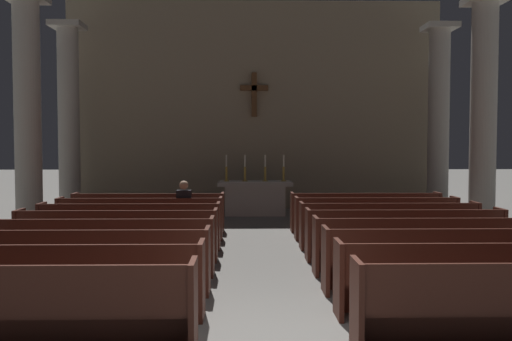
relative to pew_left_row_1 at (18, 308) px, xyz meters
The scene contains 26 objects.
pew_left_row_1 is the anchor object (origin of this frame).
pew_left_row_2 1.12m from the pew_left_row_1, 90.00° to the left, with size 3.60×0.50×0.95m.
pew_left_row_3 2.24m from the pew_left_row_1, 90.00° to the left, with size 3.60×0.50×0.95m.
pew_left_row_4 3.35m from the pew_left_row_1, 90.00° to the left, with size 3.60×0.50×0.95m.
pew_left_row_5 4.47m from the pew_left_row_1, 90.00° to the left, with size 3.60×0.50×0.95m.
pew_left_row_6 5.59m from the pew_left_row_1, 90.00° to the left, with size 3.60×0.50×0.95m.
pew_left_row_7 6.71m from the pew_left_row_1, 90.00° to the left, with size 3.60×0.50×0.95m.
pew_left_row_8 7.83m from the pew_left_row_1, 90.00° to the left, with size 3.60×0.50×0.95m.
pew_right_row_2 5.34m from the pew_left_row_1, 12.10° to the left, with size 3.60×0.50×0.95m.
pew_right_row_3 5.68m from the pew_left_row_1, 23.20° to the left, with size 3.60×0.50×0.95m.
pew_right_row_4 6.20m from the pew_left_row_1, 32.74° to the left, with size 3.60×0.50×0.95m.
pew_right_row_5 6.87m from the pew_left_row_1, 40.61° to the left, with size 3.60×0.50×0.95m.
pew_right_row_6 7.65m from the pew_left_row_1, 46.98° to the left, with size 3.60×0.50×0.95m.
pew_right_row_7 8.50m from the pew_left_row_1, 52.13° to the left, with size 3.60×0.50×0.95m.
pew_right_row_8 9.41m from the pew_left_row_1, 56.31° to the left, with size 3.60×0.50×0.95m.
column_left_third 8.78m from the pew_left_row_1, 110.01° to the left, with size 0.94×0.94×5.68m.
column_right_third 11.60m from the pew_left_row_1, 44.46° to the left, with size 0.94×0.94×5.68m.
column_left_fourth 11.73m from the pew_left_row_1, 104.60° to the left, with size 0.94×0.94×5.68m.
column_right_fourth 13.97m from the pew_left_row_1, 53.91° to the left, with size 0.94×0.94×5.68m.
altar 11.30m from the pew_left_row_1, 76.65° to the left, with size 2.20×0.90×1.01m.
candlestick_outer_left 11.16m from the pew_left_row_1, 80.91° to the left, with size 0.16×0.16×0.79m.
candlestick_inner_left 11.26m from the pew_left_row_1, 78.14° to the left, with size 0.16×0.16×0.79m.
candlestick_inner_right 11.40m from the pew_left_row_1, 75.18° to the left, with size 0.16×0.16×0.79m.
candlestick_outer_right 11.55m from the pew_left_row_1, 72.53° to the left, with size 0.16×0.16×0.79m.
apse_with_cross 13.30m from the pew_left_row_1, 78.41° to the left, with size 12.02×0.42×6.72m.
lone_worshipper 6.82m from the pew_left_row_1, 81.86° to the left, with size 0.32×0.43×1.32m.
Camera 1 is at (-0.31, -5.70, 2.14)m, focal length 39.50 mm.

